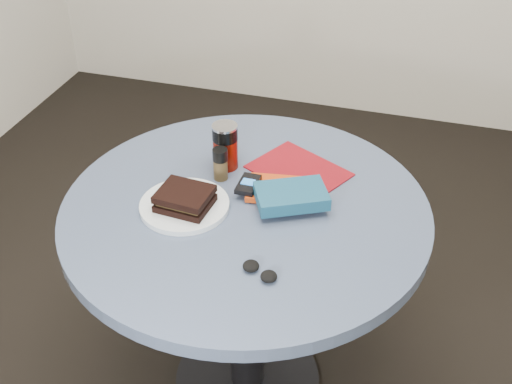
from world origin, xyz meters
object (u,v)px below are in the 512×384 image
(plate, at_px, (185,206))
(headphones, at_px, (260,271))
(magazine, at_px, (299,171))
(soda_can, at_px, (225,146))
(red_book, at_px, (281,190))
(table, at_px, (246,251))
(pepper_grinder, at_px, (220,164))
(mp3_player, at_px, (248,184))
(novel, at_px, (291,196))
(sandwich, at_px, (185,199))

(plate, bearing_deg, headphones, -35.88)
(magazine, height_order, headphones, headphones)
(soda_can, relative_size, red_book, 0.74)
(table, bearing_deg, red_book, 45.22)
(pepper_grinder, relative_size, headphones, 0.94)
(pepper_grinder, distance_m, magazine, 0.23)
(soda_can, relative_size, pepper_grinder, 1.42)
(magazine, height_order, mp3_player, mp3_player)
(headphones, bearing_deg, table, 114.28)
(table, xyz_separation_m, novel, (0.12, 0.02, 0.20))
(magazine, xyz_separation_m, headphones, (0.01, -0.45, 0.01))
(sandwich, bearing_deg, mp3_player, 42.65)
(sandwich, height_order, soda_can, soda_can)
(red_book, relative_size, headphones, 1.80)
(pepper_grinder, distance_m, novel, 0.24)
(mp3_player, bearing_deg, novel, -14.38)
(plate, xyz_separation_m, magazine, (0.25, 0.26, -0.01))
(red_book, height_order, novel, novel)
(magazine, xyz_separation_m, novel, (0.02, -0.17, 0.04))
(magazine, relative_size, headphones, 2.53)
(mp3_player, bearing_deg, plate, -141.11)
(pepper_grinder, height_order, mp3_player, pepper_grinder)
(mp3_player, height_order, headphones, mp3_player)
(sandwich, distance_m, headphones, 0.32)
(soda_can, xyz_separation_m, magazine, (0.21, 0.03, -0.07))
(plate, height_order, sandwich, sandwich)
(headphones, bearing_deg, sandwich, 144.84)
(sandwich, xyz_separation_m, pepper_grinder, (0.04, 0.17, 0.01))
(table, distance_m, pepper_grinder, 0.26)
(mp3_player, relative_size, headphones, 0.89)
(novel, bearing_deg, magazine, 69.57)
(magazine, bearing_deg, pepper_grinder, -126.96)
(mp3_player, distance_m, headphones, 0.33)
(soda_can, xyz_separation_m, pepper_grinder, (0.01, -0.06, -0.02))
(magazine, bearing_deg, headphones, -60.68)
(pepper_grinder, distance_m, headphones, 0.42)
(red_book, height_order, headphones, headphones)
(sandwich, height_order, pepper_grinder, pepper_grinder)
(magazine, relative_size, novel, 1.41)
(magazine, height_order, novel, novel)
(soda_can, bearing_deg, sandwich, -98.65)
(red_book, xyz_separation_m, novel, (0.04, -0.06, 0.03))
(red_book, bearing_deg, headphones, -93.00)
(table, bearing_deg, plate, -159.34)
(plate, bearing_deg, soda_can, 79.22)
(novel, xyz_separation_m, headphones, (-0.01, -0.27, -0.03))
(red_book, bearing_deg, magazine, 70.98)
(table, distance_m, novel, 0.24)
(pepper_grinder, distance_m, red_book, 0.19)
(soda_can, relative_size, mp3_player, 1.51)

